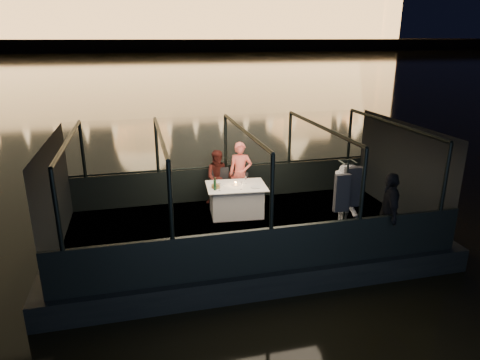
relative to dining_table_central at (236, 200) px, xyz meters
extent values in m
plane|color=black|center=(-0.01, 79.17, -0.89)|extent=(500.00, 500.00, 0.00)
cube|color=black|center=(-0.01, -0.83, -0.89)|extent=(8.60, 4.40, 1.00)
cube|color=black|center=(-0.01, -0.83, -0.41)|extent=(8.00, 4.00, 0.04)
cube|color=black|center=(-0.01, 1.17, 0.06)|extent=(8.00, 0.08, 0.90)
cube|color=black|center=(-0.01, -2.83, 0.06)|extent=(8.00, 0.08, 0.90)
cube|color=#423D33|center=(-0.01, 209.17, 0.11)|extent=(400.00, 140.00, 6.00)
cube|color=white|center=(0.00, 0.00, 0.00)|extent=(1.53, 1.16, 0.77)
cube|color=black|center=(-0.24, 0.62, 0.06)|extent=(0.51, 0.51, 0.99)
cube|color=black|center=(0.28, 0.51, 0.06)|extent=(0.52, 0.52, 0.87)
imported|color=#EF6457|center=(0.28, 0.72, 0.36)|extent=(0.69, 0.55, 1.66)
imported|color=#3F1511|center=(-0.28, 0.81, 0.36)|extent=(0.81, 0.69, 1.47)
imported|color=silver|center=(2.10, -1.70, 0.47)|extent=(0.69, 1.12, 1.66)
imported|color=black|center=(2.58, -2.57, 0.47)|extent=(0.74, 1.08, 1.69)
cylinder|color=#14381D|center=(-0.57, -0.20, 0.53)|extent=(0.07, 0.07, 0.31)
cylinder|color=olive|center=(-0.52, -0.04, 0.42)|extent=(0.26, 0.26, 0.09)
cylinder|color=#FF9E3F|center=(0.00, 0.03, 0.42)|extent=(0.06, 0.06, 0.07)
cylinder|color=silver|center=(0.43, -0.24, 0.39)|extent=(0.27, 0.27, 0.02)
cylinder|color=silver|center=(-0.39, 0.10, 0.39)|extent=(0.26, 0.26, 0.01)
camera|label=1|loc=(-2.27, -9.65, 3.84)|focal=32.00mm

